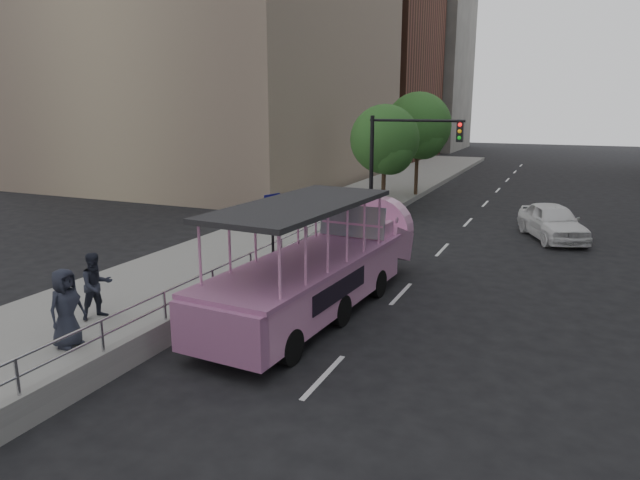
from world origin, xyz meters
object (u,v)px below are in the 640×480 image
(street_tree_far, at_px, (419,128))
(traffic_signal, at_px, (397,155))
(duck_boat, at_px, (324,266))
(parking_sign, at_px, (273,230))
(street_tree_near, at_px, (386,142))
(pedestrian_far, at_px, (66,308))
(pedestrian_mid, at_px, (96,285))
(car, at_px, (552,221))

(street_tree_far, bearing_deg, traffic_signal, -81.57)
(duck_boat, distance_m, traffic_signal, 10.77)
(parking_sign, relative_size, street_tree_near, 0.52)
(traffic_signal, bearing_deg, street_tree_near, 114.98)
(pedestrian_far, bearing_deg, street_tree_far, -1.12)
(pedestrian_mid, distance_m, traffic_signal, 14.99)
(pedestrian_mid, xyz_separation_m, traffic_signal, (3.69, 14.34, 2.34))
(pedestrian_far, xyz_separation_m, street_tree_far, (1.55, 25.41, 3.09))
(traffic_signal, xyz_separation_m, street_tree_near, (-1.60, 3.43, 0.32))
(street_tree_far, bearing_deg, street_tree_near, -91.91)
(duck_boat, bearing_deg, pedestrian_far, -125.47)
(pedestrian_mid, relative_size, street_tree_near, 0.30)
(duck_boat, bearing_deg, traffic_signal, 95.30)
(car, bearing_deg, duck_boat, -138.64)
(pedestrian_far, height_order, traffic_signal, traffic_signal)
(traffic_signal, relative_size, street_tree_near, 0.91)
(duck_boat, height_order, traffic_signal, traffic_signal)
(traffic_signal, bearing_deg, pedestrian_far, -100.46)
(pedestrian_far, height_order, street_tree_far, street_tree_far)
(pedestrian_mid, relative_size, street_tree_far, 0.27)
(duck_boat, bearing_deg, car, 64.35)
(duck_boat, height_order, pedestrian_mid, duck_boat)
(car, relative_size, parking_sign, 1.52)
(pedestrian_far, height_order, parking_sign, parking_sign)
(pedestrian_far, distance_m, street_tree_near, 19.63)
(duck_boat, distance_m, car, 13.04)
(pedestrian_far, relative_size, street_tree_far, 0.28)
(parking_sign, height_order, street_tree_far, street_tree_far)
(pedestrian_far, distance_m, street_tree_far, 25.64)
(duck_boat, relative_size, traffic_signal, 1.89)
(pedestrian_mid, height_order, parking_sign, parking_sign)
(pedestrian_far, bearing_deg, duck_boat, -33.09)
(traffic_signal, height_order, street_tree_far, street_tree_far)
(duck_boat, relative_size, pedestrian_mid, 5.70)
(street_tree_far, bearing_deg, car, -45.49)
(duck_boat, relative_size, pedestrian_far, 5.37)
(pedestrian_far, bearing_deg, street_tree_near, -1.61)
(car, xyz_separation_m, street_tree_far, (-8.01, 8.15, 3.53))
(pedestrian_far, relative_size, street_tree_near, 0.32)
(duck_boat, xyz_separation_m, parking_sign, (-2.16, 0.97, 0.66))
(car, height_order, pedestrian_far, pedestrian_far)
(pedestrian_mid, height_order, street_tree_near, street_tree_near)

